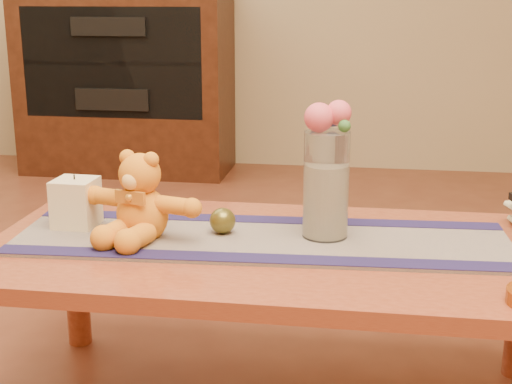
# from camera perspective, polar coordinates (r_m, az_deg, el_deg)

# --- Properties ---
(coffee_table_top) EXTENTS (1.40, 0.70, 0.04)m
(coffee_table_top) POSITION_cam_1_polar(r_m,az_deg,el_deg) (1.76, 1.62, -4.78)
(coffee_table_top) COLOR maroon
(coffee_table_top) RESTS_ON floor
(table_leg_bl) EXTENTS (0.07, 0.07, 0.41)m
(table_leg_bl) POSITION_cam_1_polar(r_m,az_deg,el_deg) (2.26, -13.88, -6.65)
(table_leg_bl) COLOR maroon
(table_leg_bl) RESTS_ON floor
(persian_runner) EXTENTS (1.22, 0.41, 0.01)m
(persian_runner) POSITION_cam_1_polar(r_m,az_deg,el_deg) (1.78, 0.41, -3.71)
(persian_runner) COLOR #1A1741
(persian_runner) RESTS_ON coffee_table_top
(runner_border_near) EXTENTS (1.20, 0.12, 0.00)m
(runner_border_near) POSITION_cam_1_polar(r_m,az_deg,el_deg) (1.64, -0.07, -5.19)
(runner_border_near) COLOR #1B1642
(runner_border_near) RESTS_ON persian_runner
(runner_border_far) EXTENTS (1.20, 0.12, 0.00)m
(runner_border_far) POSITION_cam_1_polar(r_m,az_deg,el_deg) (1.92, 0.82, -2.16)
(runner_border_far) COLOR #1B1642
(runner_border_far) RESTS_ON persian_runner
(teddy_bear) EXTENTS (0.35, 0.32, 0.20)m
(teddy_bear) POSITION_cam_1_polar(r_m,az_deg,el_deg) (1.78, -8.93, -0.36)
(teddy_bear) COLOR orange
(teddy_bear) RESTS_ON persian_runner
(pillar_candle) EXTENTS (0.11, 0.11, 0.12)m
(pillar_candle) POSITION_cam_1_polar(r_m,az_deg,el_deg) (1.91, -13.91, -0.80)
(pillar_candle) COLOR beige
(pillar_candle) RESTS_ON persian_runner
(candle_wick) EXTENTS (0.00, 0.00, 0.01)m
(candle_wick) POSITION_cam_1_polar(r_m,az_deg,el_deg) (1.89, -14.03, 1.15)
(candle_wick) COLOR black
(candle_wick) RESTS_ON pillar_candle
(glass_vase) EXTENTS (0.11, 0.11, 0.26)m
(glass_vase) POSITION_cam_1_polar(r_m,az_deg,el_deg) (1.76, 5.50, 0.55)
(glass_vase) COLOR silver
(glass_vase) RESTS_ON persian_runner
(potpourri_fill) EXTENTS (0.09, 0.09, 0.18)m
(potpourri_fill) POSITION_cam_1_polar(r_m,az_deg,el_deg) (1.77, 5.47, -0.67)
(potpourri_fill) COLOR beige
(potpourri_fill) RESTS_ON glass_vase
(rose_left) EXTENTS (0.07, 0.07, 0.07)m
(rose_left) POSITION_cam_1_polar(r_m,az_deg,el_deg) (1.72, 4.95, 5.83)
(rose_left) COLOR #DE4E60
(rose_left) RESTS_ON glass_vase
(rose_right) EXTENTS (0.06, 0.06, 0.06)m
(rose_right) POSITION_cam_1_polar(r_m,az_deg,el_deg) (1.73, 6.49, 6.18)
(rose_right) COLOR #DE4E60
(rose_right) RESTS_ON glass_vase
(blue_flower_back) EXTENTS (0.04, 0.04, 0.04)m
(blue_flower_back) POSITION_cam_1_polar(r_m,az_deg,el_deg) (1.76, 6.03, 5.81)
(blue_flower_back) COLOR #464597
(blue_flower_back) RESTS_ON glass_vase
(blue_flower_side) EXTENTS (0.04, 0.04, 0.04)m
(blue_flower_side) POSITION_cam_1_polar(r_m,az_deg,el_deg) (1.75, 4.68, 5.51)
(blue_flower_side) COLOR #464597
(blue_flower_side) RESTS_ON glass_vase
(leaf_sprig) EXTENTS (0.03, 0.03, 0.03)m
(leaf_sprig) POSITION_cam_1_polar(r_m,az_deg,el_deg) (1.71, 6.93, 5.14)
(leaf_sprig) COLOR #33662D
(leaf_sprig) RESTS_ON glass_vase
(bronze_ball) EXTENTS (0.09, 0.09, 0.06)m
(bronze_ball) POSITION_cam_1_polar(r_m,az_deg,el_deg) (1.80, -2.63, -2.26)
(bronze_ball) COLOR brown
(bronze_ball) RESTS_ON persian_runner
(media_cabinet) EXTENTS (1.20, 0.50, 1.10)m
(media_cabinet) POSITION_cam_1_polar(r_m,az_deg,el_deg) (4.38, -10.11, 8.74)
(media_cabinet) COLOR black
(media_cabinet) RESTS_ON floor
(cabinet_cavity) EXTENTS (1.02, 0.03, 0.61)m
(cabinet_cavity) POSITION_cam_1_polar(r_m,az_deg,el_deg) (4.15, -11.22, 9.86)
(cabinet_cavity) COLOR black
(cabinet_cavity) RESTS_ON media_cabinet
(cabinet_shelf) EXTENTS (1.02, 0.20, 0.02)m
(cabinet_shelf) POSITION_cam_1_polar(r_m,az_deg,el_deg) (4.23, -10.83, 9.98)
(cabinet_shelf) COLOR black
(cabinet_shelf) RESTS_ON media_cabinet
(stereo_upper) EXTENTS (0.42, 0.28, 0.10)m
(stereo_upper) POSITION_cam_1_polar(r_m,az_deg,el_deg) (4.23, -10.88, 12.67)
(stereo_upper) COLOR black
(stereo_upper) RESTS_ON media_cabinet
(stereo_lower) EXTENTS (0.42, 0.28, 0.12)m
(stereo_lower) POSITION_cam_1_polar(r_m,az_deg,el_deg) (4.27, -10.61, 7.36)
(stereo_lower) COLOR black
(stereo_lower) RESTS_ON media_cabinet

